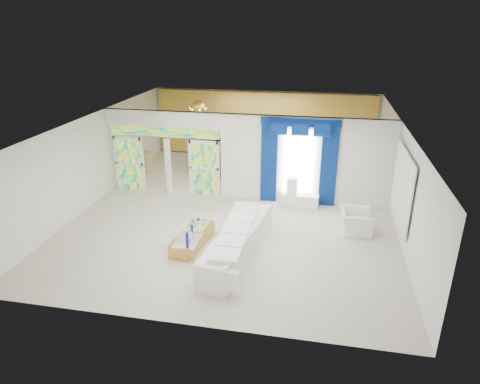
% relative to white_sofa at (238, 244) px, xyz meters
% --- Properties ---
extents(floor, '(12.00, 12.00, 0.00)m').
position_rel_white_sofa_xyz_m(floor, '(-0.60, 3.03, -0.36)').
color(floor, '#B7AF9E').
rests_on(floor, ground).
extents(dividing_wall, '(5.70, 0.18, 3.00)m').
position_rel_white_sofa_xyz_m(dividing_wall, '(1.55, 4.03, 1.14)').
color(dividing_wall, white).
rests_on(dividing_wall, ground).
extents(dividing_header, '(4.30, 0.18, 0.55)m').
position_rel_white_sofa_xyz_m(dividing_header, '(-3.45, 4.03, 2.36)').
color(dividing_header, white).
rests_on(dividing_header, dividing_wall).
extents(stained_panel_left, '(0.95, 0.04, 2.00)m').
position_rel_white_sofa_xyz_m(stained_panel_left, '(-4.87, 4.03, 0.64)').
color(stained_panel_left, '#994C3F').
rests_on(stained_panel_left, ground).
extents(stained_panel_right, '(0.95, 0.04, 2.00)m').
position_rel_white_sofa_xyz_m(stained_panel_right, '(-2.02, 4.03, 0.64)').
color(stained_panel_right, '#994C3F').
rests_on(stained_panel_right, ground).
extents(stained_transom, '(4.00, 0.05, 0.35)m').
position_rel_white_sofa_xyz_m(stained_transom, '(-3.45, 4.03, 1.89)').
color(stained_transom, '#994C3F').
rests_on(stained_transom, dividing_header).
extents(window_pane, '(1.00, 0.02, 2.30)m').
position_rel_white_sofa_xyz_m(window_pane, '(1.30, 3.93, 1.09)').
color(window_pane, white).
rests_on(window_pane, dividing_wall).
extents(blue_drape_left, '(0.55, 0.10, 2.80)m').
position_rel_white_sofa_xyz_m(blue_drape_left, '(0.30, 3.90, 1.04)').
color(blue_drape_left, '#031649').
rests_on(blue_drape_left, ground).
extents(blue_drape_right, '(0.55, 0.10, 2.80)m').
position_rel_white_sofa_xyz_m(blue_drape_right, '(2.30, 3.90, 1.04)').
color(blue_drape_right, '#031649').
rests_on(blue_drape_right, ground).
extents(blue_pelmet, '(2.60, 0.12, 0.25)m').
position_rel_white_sofa_xyz_m(blue_pelmet, '(1.30, 3.90, 2.46)').
color(blue_pelmet, '#031649').
rests_on(blue_pelmet, dividing_wall).
extents(wall_mirror, '(0.04, 2.70, 1.90)m').
position_rel_white_sofa_xyz_m(wall_mirror, '(4.34, 2.03, 1.19)').
color(wall_mirror, white).
rests_on(wall_mirror, ground).
extents(gold_curtains, '(9.70, 0.12, 2.90)m').
position_rel_white_sofa_xyz_m(gold_curtains, '(-0.60, 8.93, 1.14)').
color(gold_curtains, gold).
rests_on(gold_curtains, ground).
extents(white_sofa, '(1.38, 3.91, 0.73)m').
position_rel_white_sofa_xyz_m(white_sofa, '(0.00, 0.00, 0.00)').
color(white_sofa, white).
rests_on(white_sofa, ground).
extents(coffee_table, '(0.86, 1.86, 0.40)m').
position_rel_white_sofa_xyz_m(coffee_table, '(-1.35, 0.30, -0.16)').
color(coffee_table, '#B78B39').
rests_on(coffee_table, ground).
extents(console_table, '(1.24, 0.44, 0.41)m').
position_rel_white_sofa_xyz_m(console_table, '(1.44, 3.66, -0.16)').
color(console_table, white).
rests_on(console_table, ground).
extents(table_lamp, '(0.36, 0.36, 0.58)m').
position_rel_white_sofa_xyz_m(table_lamp, '(1.14, 3.66, 0.33)').
color(table_lamp, white).
rests_on(table_lamp, console_table).
extents(armchair, '(0.93, 1.05, 0.67)m').
position_rel_white_sofa_xyz_m(armchair, '(3.18, 2.04, -0.03)').
color(armchair, white).
rests_on(armchair, ground).
extents(grand_piano, '(2.10, 2.40, 1.02)m').
position_rel_white_sofa_xyz_m(grand_piano, '(-2.25, 7.13, 0.15)').
color(grand_piano, black).
rests_on(grand_piano, ground).
extents(piano_bench, '(1.05, 0.67, 0.33)m').
position_rel_white_sofa_xyz_m(piano_bench, '(-2.25, 5.53, -0.20)').
color(piano_bench, black).
rests_on(piano_bench, ground).
extents(tv_console, '(0.70, 0.66, 0.87)m').
position_rel_white_sofa_xyz_m(tv_console, '(-5.14, 5.88, 0.07)').
color(tv_console, tan).
rests_on(tv_console, ground).
extents(chandelier, '(0.60, 0.60, 0.60)m').
position_rel_white_sofa_xyz_m(chandelier, '(-2.90, 6.43, 2.29)').
color(chandelier, gold).
rests_on(chandelier, ceiling).
extents(decanters, '(0.18, 1.09, 0.23)m').
position_rel_white_sofa_xyz_m(decanters, '(-1.31, 0.24, 0.13)').
color(decanters, white).
rests_on(decanters, coffee_table).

